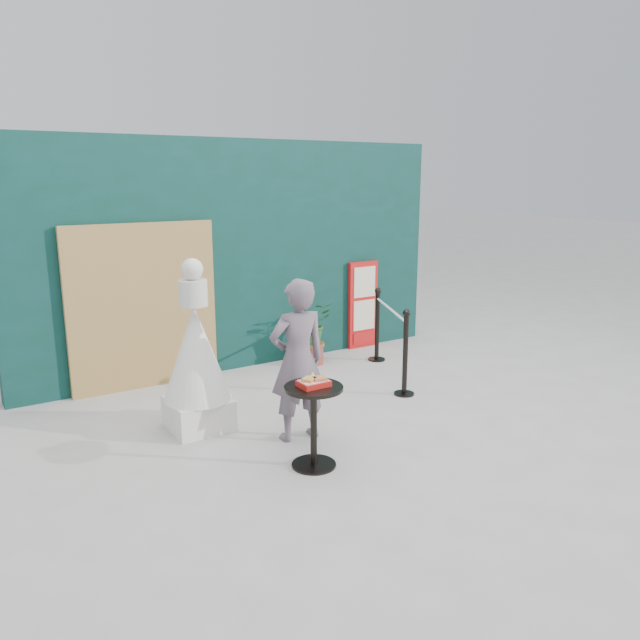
{
  "coord_description": "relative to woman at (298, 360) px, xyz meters",
  "views": [
    {
      "loc": [
        -3.6,
        -4.36,
        2.54
      ],
      "look_at": [
        0.0,
        1.2,
        1.0
      ],
      "focal_mm": 35.0,
      "sensor_mm": 36.0,
      "label": 1
    }
  ],
  "objects": [
    {
      "name": "ground",
      "position": [
        0.65,
        -0.6,
        -0.8
      ],
      "size": [
        60.0,
        60.0,
        0.0
      ],
      "primitive_type": "plane",
      "color": "#ADAAA5",
      "rests_on": "ground"
    },
    {
      "name": "back_wall",
      "position": [
        0.65,
        2.55,
        0.7
      ],
      "size": [
        6.0,
        0.3,
        3.0
      ],
      "primitive_type": "cube",
      "color": "#0A3026",
      "rests_on": "ground"
    },
    {
      "name": "bamboo_fence",
      "position": [
        -0.75,
        2.34,
        0.2
      ],
      "size": [
        1.8,
        0.08,
        2.0
      ],
      "primitive_type": "cube",
      "color": "tan",
      "rests_on": "ground"
    },
    {
      "name": "woman",
      "position": [
        0.0,
        0.0,
        0.0
      ],
      "size": [
        0.61,
        0.43,
        1.6
      ],
      "primitive_type": "imported",
      "rotation": [
        0.0,
        0.0,
        3.07
      ],
      "color": "#635560",
      "rests_on": "ground"
    },
    {
      "name": "menu_board",
      "position": [
        2.55,
        2.36,
        -0.15
      ],
      "size": [
        0.5,
        0.07,
        1.3
      ],
      "color": "red",
      "rests_on": "ground"
    },
    {
      "name": "statue",
      "position": [
        -0.73,
        0.76,
        -0.08
      ],
      "size": [
        0.69,
        0.69,
        1.76
      ],
      "color": "white",
      "rests_on": "ground"
    },
    {
      "name": "cafe_table",
      "position": [
        -0.2,
        -0.6,
        -0.3
      ],
      "size": [
        0.52,
        0.52,
        0.75
      ],
      "color": "black",
      "rests_on": "ground"
    },
    {
      "name": "food_basket",
      "position": [
        -0.2,
        -0.6,
        -0.01
      ],
      "size": [
        0.26,
        0.19,
        0.11
      ],
      "color": "red",
      "rests_on": "cafe_table"
    },
    {
      "name": "planter",
      "position": [
        1.44,
        2.03,
        -0.3
      ],
      "size": [
        0.51,
        0.44,
        0.86
      ],
      "color": "#974031",
      "rests_on": "ground"
    },
    {
      "name": "stanchion_barrier",
      "position": [
        2.0,
        1.04,
        -0.31
      ],
      "size": [
        0.84,
        1.54,
        1.03
      ],
      "color": "black",
      "rests_on": "ground"
    }
  ]
}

